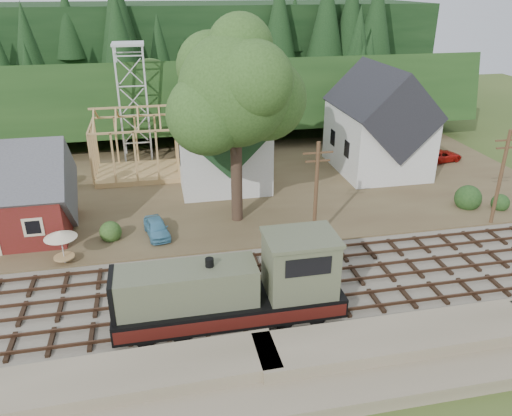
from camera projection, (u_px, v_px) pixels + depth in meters
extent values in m
plane|color=#384C1E|center=(233.00, 293.00, 31.78)|extent=(140.00, 140.00, 0.00)
cube|color=#7F7259|center=(261.00, 390.00, 24.21)|extent=(64.00, 5.00, 1.60)
cube|color=#726B5B|center=(233.00, 292.00, 31.75)|extent=(64.00, 11.00, 0.16)
cube|color=brown|center=(203.00, 187.00, 47.76)|extent=(64.00, 26.00, 0.30)
cube|color=#1E3F19|center=(184.00, 124.00, 69.20)|extent=(70.00, 28.96, 12.74)
cube|color=black|center=(177.00, 100.00, 83.46)|extent=(80.00, 20.00, 12.00)
cube|color=#5F2015|center=(0.00, 212.00, 37.72)|extent=(10.00, 7.00, 3.80)
cube|color=silver|center=(219.00, 146.00, 48.52)|extent=(8.00, 12.00, 6.40)
cube|color=#1A3A1B|center=(218.00, 113.00, 47.19)|extent=(8.40, 12.96, 8.40)
cube|color=silver|center=(227.00, 106.00, 41.01)|extent=(2.40, 2.40, 4.00)
cone|color=#1A3A1B|center=(227.00, 65.00, 39.64)|extent=(5.37, 5.37, 2.60)
cube|color=silver|center=(377.00, 139.00, 50.57)|extent=(8.00, 10.00, 6.40)
cube|color=black|center=(380.00, 108.00, 49.24)|extent=(8.40, 10.80, 8.40)
cube|color=tan|center=(139.00, 173.00, 50.05)|extent=(8.00, 6.00, 0.50)
cube|color=tan|center=(132.00, 107.00, 47.29)|extent=(8.00, 0.18, 0.18)
cube|color=silver|center=(120.00, 106.00, 51.50)|extent=(0.18, 0.18, 12.00)
cube|color=silver|center=(147.00, 105.00, 52.02)|extent=(0.18, 0.18, 12.00)
cube|color=silver|center=(121.00, 101.00, 54.00)|extent=(0.18, 0.18, 12.00)
cube|color=silver|center=(147.00, 99.00, 54.51)|extent=(0.18, 0.18, 12.00)
cube|color=silver|center=(128.00, 44.00, 50.52)|extent=(3.20, 3.20, 0.25)
cylinder|color=#38281E|center=(236.00, 173.00, 39.27)|extent=(0.90, 0.90, 8.00)
sphere|color=#2D4B1C|center=(235.00, 90.00, 36.58)|extent=(8.40, 8.40, 8.40)
sphere|color=#2D4B1C|center=(265.00, 99.00, 38.34)|extent=(6.40, 6.40, 6.40)
sphere|color=#2D4B1C|center=(207.00, 114.00, 36.08)|extent=(6.00, 6.00, 6.00)
cylinder|color=#4C331E|center=(316.00, 195.00, 36.04)|extent=(0.28, 0.28, 8.00)
cube|color=#4C331E|center=(318.00, 153.00, 34.71)|extent=(2.20, 0.12, 0.12)
cube|color=#4C331E|center=(318.00, 161.00, 34.96)|extent=(1.80, 0.12, 0.12)
cylinder|color=#4C331E|center=(500.00, 180.00, 38.81)|extent=(0.28, 0.28, 8.00)
cube|color=#4C331E|center=(509.00, 140.00, 37.48)|extent=(2.20, 0.12, 0.12)
cube|color=#4C331E|center=(507.00, 148.00, 37.73)|extent=(1.80, 0.12, 0.12)
cube|color=black|center=(230.00, 318.00, 28.85)|extent=(12.85, 2.68, 0.37)
cube|color=black|center=(230.00, 307.00, 28.53)|extent=(12.85, 3.11, 1.18)
cube|color=#565E44|center=(187.00, 286.00, 27.39)|extent=(7.71, 2.46, 2.25)
cube|color=#565E44|center=(300.00, 265.00, 28.33)|extent=(3.86, 3.00, 3.43)
cube|color=#565E44|center=(301.00, 237.00, 27.60)|extent=(4.07, 3.21, 0.21)
cube|color=black|center=(309.00, 267.00, 26.66)|extent=(2.57, 0.06, 1.07)
cube|color=#47130F|center=(235.00, 324.00, 27.13)|extent=(12.85, 0.04, 0.75)
cube|color=#47130F|center=(226.00, 292.00, 29.94)|extent=(12.85, 0.04, 0.75)
cylinder|color=black|center=(210.00, 265.00, 27.11)|extent=(0.47, 0.47, 0.75)
imported|color=#5DA5C7|center=(157.00, 228.00, 38.01)|extent=(2.22, 4.05, 1.31)
imported|color=#B0150E|center=(442.00, 156.00, 53.79)|extent=(4.76, 2.89, 1.23)
cylinder|color=silver|center=(63.00, 249.00, 34.14)|extent=(0.10, 0.10, 2.20)
cylinder|color=tan|center=(64.00, 257.00, 34.41)|extent=(1.40, 1.40, 0.08)
cone|color=beige|center=(60.00, 234.00, 33.69)|extent=(2.20, 2.20, 0.50)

